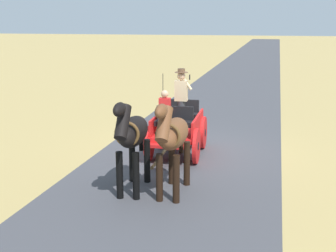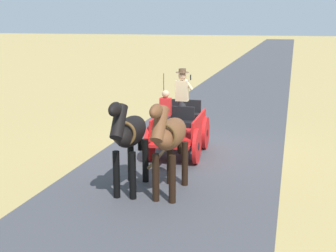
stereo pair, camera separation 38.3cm
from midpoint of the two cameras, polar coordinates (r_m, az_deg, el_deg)
ground_plane at (r=13.63m, az=4.00°, el=-2.99°), size 200.00×200.00×0.00m
road_surface at (r=13.63m, az=4.00°, el=-2.97°), size 5.22×160.00×0.01m
horse_drawn_carriage at (r=12.91m, az=2.19°, el=-0.14°), size 1.48×4.51×2.50m
horse_near_side at (r=9.82m, az=1.32°, el=-1.36°), size 0.58×2.13×2.21m
horse_off_side at (r=10.05m, az=-3.74°, el=-1.06°), size 0.65×2.13×2.21m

